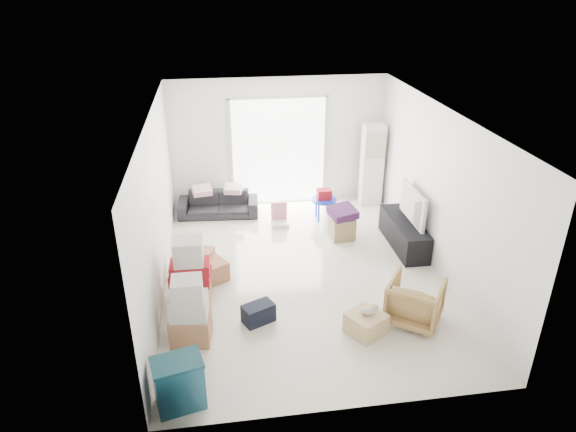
# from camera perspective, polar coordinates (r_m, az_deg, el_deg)

# --- Properties ---
(room_shell) EXTENTS (4.98, 6.48, 3.18)m
(room_shell) POSITION_cam_1_polar(r_m,az_deg,el_deg) (8.06, 1.70, 1.85)
(room_shell) COLOR beige
(room_shell) RESTS_ON ground
(sliding_door) EXTENTS (2.10, 0.04, 2.33)m
(sliding_door) POSITION_cam_1_polar(r_m,az_deg,el_deg) (10.85, -1.04, 7.63)
(sliding_door) COLOR white
(sliding_door) RESTS_ON room_shell
(ac_tower) EXTENTS (0.45, 0.30, 1.75)m
(ac_tower) POSITION_cam_1_polar(r_m,az_deg,el_deg) (11.07, 9.30, 5.66)
(ac_tower) COLOR white
(ac_tower) RESTS_ON room_shell
(tv_console) EXTENTS (0.46, 1.53, 0.51)m
(tv_console) POSITION_cam_1_polar(r_m,az_deg,el_deg) (9.62, 12.75, -1.89)
(tv_console) COLOR black
(tv_console) RESTS_ON room_shell
(television) EXTENTS (0.63, 1.09, 0.14)m
(television) POSITION_cam_1_polar(r_m,az_deg,el_deg) (9.47, 12.94, -0.15)
(television) COLOR black
(television) RESTS_ON tv_console
(sofa) EXTENTS (1.66, 0.61, 0.64)m
(sofa) POSITION_cam_1_polar(r_m,az_deg,el_deg) (10.65, -7.77, 1.71)
(sofa) COLOR #232328
(sofa) RESTS_ON room_shell
(pillow_left) EXTENTS (0.47, 0.40, 0.13)m
(pillow_left) POSITION_cam_1_polar(r_m,az_deg,el_deg) (10.51, -9.57, 3.53)
(pillow_left) COLOR #EDACC4
(pillow_left) RESTS_ON sofa
(pillow_right) EXTENTS (0.37, 0.32, 0.11)m
(pillow_right) POSITION_cam_1_polar(r_m,az_deg,el_deg) (10.51, -6.13, 3.68)
(pillow_right) COLOR #EDACC4
(pillow_right) RESTS_ON sofa
(armchair) EXTENTS (0.98, 0.97, 0.74)m
(armchair) POSITION_cam_1_polar(r_m,az_deg,el_deg) (7.62, 13.96, -8.96)
(armchair) COLOR tan
(armchair) RESTS_ON room_shell
(storage_bins) EXTENTS (0.64, 0.52, 0.65)m
(storage_bins) POSITION_cam_1_polar(r_m,az_deg,el_deg) (6.31, -12.03, -17.69)
(storage_bins) COLOR navy
(storage_bins) RESTS_ON room_shell
(box_stack_a) EXTENTS (0.58, 0.50, 0.98)m
(box_stack_a) POSITION_cam_1_polar(r_m,az_deg,el_deg) (7.13, -10.89, -10.59)
(box_stack_a) COLOR #B17750
(box_stack_a) RESTS_ON room_shell
(box_stack_b) EXTENTS (0.64, 0.59, 1.11)m
(box_stack_b) POSITION_cam_1_polar(r_m,az_deg,el_deg) (7.81, -10.76, -6.67)
(box_stack_b) COLOR #B17750
(box_stack_b) RESTS_ON room_shell
(box_stack_c) EXTENTS (0.69, 0.63, 0.41)m
(box_stack_c) POSITION_cam_1_polar(r_m,az_deg,el_deg) (8.72, -10.28, -5.08)
(box_stack_c) COLOR #B17750
(box_stack_c) RESTS_ON room_shell
(loose_box) EXTENTS (0.54, 0.54, 0.33)m
(loose_box) POSITION_cam_1_polar(r_m,az_deg,el_deg) (8.51, -8.30, -6.04)
(loose_box) COLOR #B17750
(loose_box) RESTS_ON room_shell
(duffel_bag) EXTENTS (0.52, 0.43, 0.28)m
(duffel_bag) POSITION_cam_1_polar(r_m,az_deg,el_deg) (7.53, -3.31, -10.73)
(duffel_bag) COLOR black
(duffel_bag) RESTS_ON room_shell
(ottoman) EXTENTS (0.46, 0.46, 0.42)m
(ottoman) POSITION_cam_1_polar(r_m,az_deg,el_deg) (9.74, 6.00, -1.28)
(ottoman) COLOR #9A885A
(ottoman) RESTS_ON room_shell
(blanket) EXTENTS (0.56, 0.56, 0.14)m
(blanket) POSITION_cam_1_polar(r_m,az_deg,el_deg) (9.61, 6.08, 0.22)
(blanket) COLOR #3E1D49
(blanket) RESTS_ON ottoman
(kids_table) EXTENTS (0.52, 0.52, 0.64)m
(kids_table) POSITION_cam_1_polar(r_m,az_deg,el_deg) (10.35, 4.02, 2.01)
(kids_table) COLOR #0C2DC7
(kids_table) RESTS_ON room_shell
(toy_walker) EXTENTS (0.34, 0.30, 0.45)m
(toy_walker) POSITION_cam_1_polar(r_m,az_deg,el_deg) (10.22, -0.95, -0.31)
(toy_walker) COLOR silver
(toy_walker) RESTS_ON room_shell
(wood_crate) EXTENTS (0.64, 0.64, 0.31)m
(wood_crate) POSITION_cam_1_polar(r_m,az_deg,el_deg) (7.38, 8.66, -11.72)
(wood_crate) COLOR #D9B97D
(wood_crate) RESTS_ON room_shell
(plush_bunny) EXTENTS (0.27, 0.15, 0.14)m
(plush_bunny) POSITION_cam_1_polar(r_m,az_deg,el_deg) (7.27, 8.99, -10.30)
(plush_bunny) COLOR #B2ADA8
(plush_bunny) RESTS_ON wood_crate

